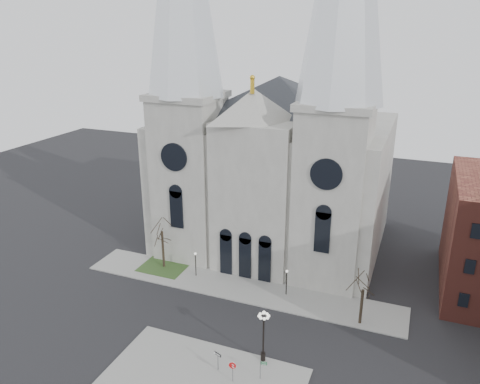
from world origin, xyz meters
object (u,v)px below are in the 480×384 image
at_px(stop_sign, 233,367).
at_px(one_way_sign, 218,358).
at_px(street_name_sign, 261,368).
at_px(globe_lamp, 264,330).

xyz_separation_m(stop_sign, one_way_sign, (-1.86, 0.92, -0.21)).
bearing_deg(street_name_sign, one_way_sign, 174.17).
height_order(stop_sign, street_name_sign, stop_sign).
relative_size(one_way_sign, street_name_sign, 0.99).
height_order(stop_sign, one_way_sign, stop_sign).
bearing_deg(globe_lamp, one_way_sign, -141.17).
xyz_separation_m(stop_sign, street_name_sign, (2.27, 1.25, -0.37)).
bearing_deg(globe_lamp, stop_sign, -113.38).
xyz_separation_m(globe_lamp, one_way_sign, (-3.46, -2.79, -2.11)).
distance_m(stop_sign, globe_lamp, 4.46).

